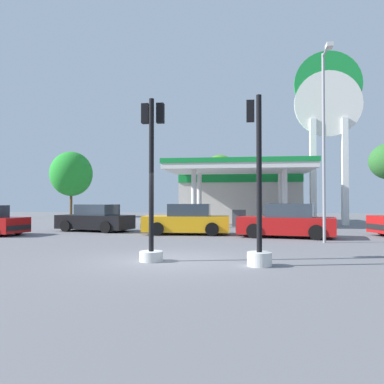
% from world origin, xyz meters
% --- Properties ---
extents(ground_plane, '(90.00, 90.00, 0.00)m').
position_xyz_m(ground_plane, '(0.00, 0.00, 0.00)').
color(ground_plane, slate).
rests_on(ground_plane, ground).
extents(gas_station, '(9.56, 12.23, 4.32)m').
position_xyz_m(gas_station, '(1.72, 20.69, 2.16)').
color(gas_station, beige).
rests_on(gas_station, ground).
extents(station_pole_sign, '(4.70, 0.56, 12.35)m').
position_xyz_m(station_pole_sign, '(7.97, 17.68, 7.90)').
color(station_pole_sign, white).
rests_on(station_pole_sign, ground).
extents(car_0, '(4.66, 2.65, 1.57)m').
position_xyz_m(car_0, '(4.05, 7.72, 0.71)').
color(car_0, black).
rests_on(car_0, ground).
extents(car_3, '(4.48, 2.68, 1.50)m').
position_xyz_m(car_3, '(-6.18, 10.02, 0.68)').
color(car_3, black).
rests_on(car_3, ground).
extents(car_4, '(4.41, 2.13, 1.55)m').
position_xyz_m(car_4, '(-0.80, 8.71, 0.70)').
color(car_4, black).
rests_on(car_4, ground).
extents(traffic_signal_0, '(0.65, 0.68, 4.50)m').
position_xyz_m(traffic_signal_0, '(2.48, -0.57, 1.37)').
color(traffic_signal_0, silver).
rests_on(traffic_signal_0, ground).
extents(traffic_signal_1, '(0.66, 0.69, 4.61)m').
position_xyz_m(traffic_signal_1, '(-0.49, -0.15, 1.85)').
color(traffic_signal_1, silver).
rests_on(traffic_signal_1, ground).
extents(tree_0, '(4.43, 4.43, 6.89)m').
position_xyz_m(tree_0, '(-16.11, 28.34, 4.54)').
color(tree_0, brown).
rests_on(tree_0, ground).
extents(tree_1, '(3.01, 3.01, 6.27)m').
position_xyz_m(tree_1, '(-0.38, 28.08, 4.85)').
color(tree_1, brown).
rests_on(tree_1, ground).
extents(corner_streetlamp, '(0.24, 1.48, 7.75)m').
position_xyz_m(corner_streetlamp, '(5.32, 5.34, 4.59)').
color(corner_streetlamp, gray).
rests_on(corner_streetlamp, ground).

